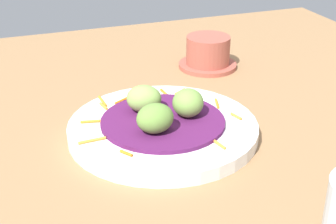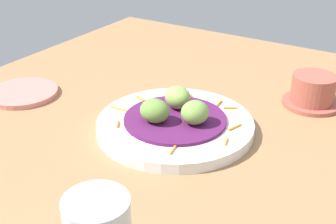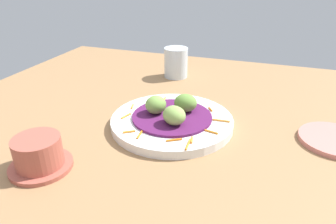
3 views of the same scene
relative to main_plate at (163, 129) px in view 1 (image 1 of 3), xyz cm
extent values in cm
cube|color=#936D47|center=(0.10, 4.74, -1.96)|extent=(110.00, 110.00, 2.00)
cylinder|color=white|center=(0.00, 0.00, 0.00)|extent=(27.26, 27.26, 1.93)
cylinder|color=#51194C|center=(0.00, 0.00, 1.25)|extent=(17.81, 17.81, 0.57)
cylinder|color=orange|center=(-9.74, -6.47, 1.16)|extent=(3.73, 0.59, 0.40)
cylinder|color=orange|center=(-7.94, -6.74, 1.16)|extent=(2.27, 0.84, 0.40)
cylinder|color=orange|center=(-2.86, 9.91, 1.16)|extent=(2.95, 1.28, 0.40)
cylinder|color=orange|center=(-3.52, -9.47, 1.16)|extent=(1.07, 3.33, 0.40)
cylinder|color=orange|center=(1.95, -10.68, 1.16)|extent=(0.64, 3.81, 0.40)
cylinder|color=orange|center=(-9.01, 6.20, 1.16)|extent=(1.72, 2.31, 0.40)
cylinder|color=orange|center=(-9.02, -3.48, 1.16)|extent=(1.95, 2.89, 0.40)
cylinder|color=orange|center=(6.73, -7.31, 1.16)|extent=(1.84, 1.41, 0.40)
cylinder|color=orange|center=(8.29, 4.96, 1.16)|extent=(3.46, 1.07, 0.40)
cylinder|color=orange|center=(-9.22, 3.69, 1.16)|extent=(3.27, 0.67, 0.40)
cylinder|color=orange|center=(2.11, 10.68, 1.16)|extent=(2.17, 0.96, 0.40)
ellipsoid|color=#84A851|center=(-3.47, -1.64, 3.53)|extent=(6.30, 6.59, 4.00)
ellipsoid|color=olive|center=(3.16, -2.19, 3.58)|extent=(4.83, 5.60, 4.10)
ellipsoid|color=#759E47|center=(0.31, 3.83, 3.57)|extent=(6.43, 6.32, 4.07)
cylinder|color=#A85142|center=(-22.54, 17.16, -0.56)|extent=(11.10, 11.10, 0.80)
cylinder|color=#A85142|center=(-22.54, 17.16, 2.50)|extent=(8.29, 8.29, 5.32)
camera|label=1|loc=(61.07, -21.47, 34.50)|focal=54.43mm
camera|label=2|loc=(59.23, 35.57, 38.19)|focal=48.46mm
camera|label=3|loc=(-57.30, -18.90, 32.38)|focal=32.62mm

